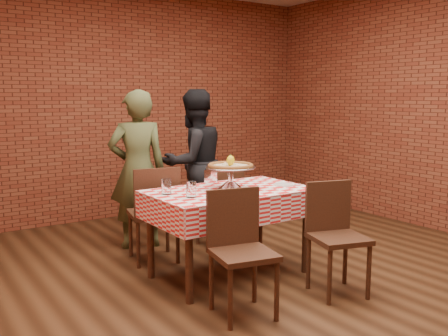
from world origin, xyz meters
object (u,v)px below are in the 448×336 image
(diner_black, at_px, (194,163))
(pizza, at_px, (231,166))
(condiment_caddy, at_px, (211,177))
(chair_far_right, at_px, (219,205))
(chair_near_left, at_px, (243,255))
(chair_near_right, at_px, (339,240))
(water_glass_right, at_px, (166,187))
(water_glass_left, at_px, (191,189))
(pizza_stand, at_px, (231,178))
(diner_olive, at_px, (138,170))
(table, at_px, (229,233))
(chair_far_left, at_px, (153,213))

(diner_black, bearing_deg, pizza, 67.95)
(condiment_caddy, xyz_separation_m, chair_far_right, (0.38, 0.45, -0.39))
(chair_near_left, bearing_deg, chair_near_right, 4.57)
(water_glass_right, bearing_deg, pizza, -12.07)
(pizza, height_order, water_glass_left, pizza)
(chair_near_right, height_order, diner_black, diner_black)
(chair_near_left, xyz_separation_m, chair_near_right, (0.85, -0.10, -0.01))
(chair_far_right, distance_m, diner_black, 0.64)
(pizza_stand, relative_size, condiment_caddy, 3.31)
(chair_near_left, relative_size, chair_far_right, 1.04)
(water_glass_left, height_order, condiment_caddy, condiment_caddy)
(water_glass_right, distance_m, chair_near_right, 1.43)
(water_glass_left, relative_size, condiment_caddy, 0.97)
(pizza_stand, distance_m, chair_near_right, 1.03)
(condiment_caddy, height_order, chair_near_left, same)
(chair_near_right, xyz_separation_m, diner_olive, (-0.77, 2.03, 0.37))
(water_glass_right, relative_size, diner_olive, 0.08)
(chair_far_right, height_order, diner_olive, diner_olive)
(condiment_caddy, xyz_separation_m, chair_near_right, (0.45, -1.15, -0.39))
(water_glass_right, distance_m, diner_black, 1.50)
(diner_black, bearing_deg, chair_near_right, 86.60)
(table, bearing_deg, chair_far_left, 116.70)
(pizza_stand, distance_m, chair_far_left, 0.92)
(table, bearing_deg, pizza, 10.45)
(chair_far_right, bearing_deg, table, 60.36)
(table, bearing_deg, water_glass_right, 167.39)
(condiment_caddy, relative_size, chair_near_left, 0.15)
(chair_near_right, height_order, diner_olive, diner_olive)
(chair_near_right, bearing_deg, chair_near_left, -170.51)
(water_glass_right, distance_m, diner_olive, 1.11)
(pizza, distance_m, diner_olive, 1.26)
(chair_far_left, bearing_deg, chair_far_right, -164.28)
(chair_near_right, relative_size, diner_olive, 0.54)
(table, distance_m, water_glass_left, 0.63)
(chair_far_left, distance_m, chair_far_right, 0.77)
(pizza, height_order, chair_near_right, pizza)
(chair_far_right, bearing_deg, pizza_stand, 61.08)
(pizza_stand, height_order, diner_black, diner_black)
(pizza_stand, bearing_deg, table, -169.55)
(pizza_stand, distance_m, diner_black, 1.35)
(table, relative_size, chair_near_left, 1.52)
(pizza, relative_size, chair_far_left, 0.43)
(pizza, distance_m, chair_far_left, 0.97)
(water_glass_left, distance_m, diner_olive, 1.31)
(chair_far_left, height_order, diner_black, diner_black)
(table, bearing_deg, diner_olive, 104.14)
(pizza_stand, xyz_separation_m, chair_far_left, (-0.38, 0.73, -0.40))
(water_glass_left, height_order, chair_far_left, chair_far_left)
(table, bearing_deg, condiment_caddy, 86.94)
(condiment_caddy, bearing_deg, pizza_stand, -111.56)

